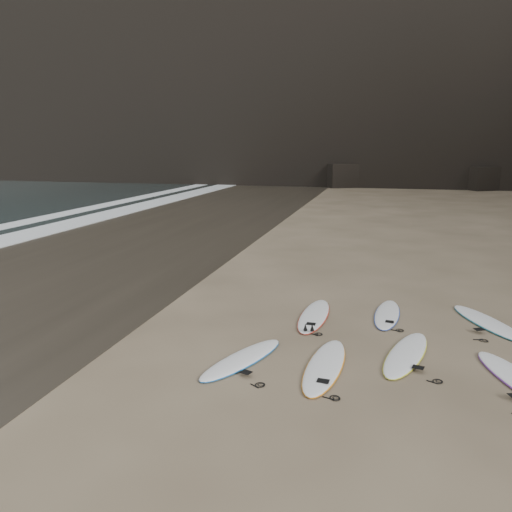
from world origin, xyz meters
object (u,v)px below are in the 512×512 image
at_px(surfboard_5, 314,315).
at_px(surfboard_6, 387,314).
at_px(surfboard_2, 406,353).
at_px(surfboard_1, 325,365).
at_px(surfboard_7, 488,322).
at_px(surfboard_0, 242,359).

xyz_separation_m(surfboard_5, surfboard_6, (1.85, 0.59, -0.00)).
bearing_deg(surfboard_2, surfboard_1, -133.05).
bearing_deg(surfboard_7, surfboard_6, 154.08).
bearing_deg(surfboard_1, surfboard_6, 75.09).
distance_m(surfboard_1, surfboard_7, 5.10).
relative_size(surfboard_5, surfboard_6, 1.11).
height_order(surfboard_2, surfboard_7, surfboard_7).
distance_m(surfboard_2, surfboard_6, 2.58).
relative_size(surfboard_0, surfboard_7, 0.93).
bearing_deg(surfboard_6, surfboard_2, -76.76).
bearing_deg(surfboard_5, surfboard_6, 19.68).
bearing_deg(surfboard_1, surfboard_5, 105.97).
xyz_separation_m(surfboard_1, surfboard_6, (1.23, 3.57, -0.01)).
bearing_deg(surfboard_0, surfboard_2, 40.36).
distance_m(surfboard_0, surfboard_1, 1.71).
bearing_deg(surfboard_6, surfboard_5, -157.72).
relative_size(surfboard_0, surfboard_5, 0.93).
xyz_separation_m(surfboard_2, surfboard_5, (-2.24, 1.97, 0.00)).
bearing_deg(surfboard_5, surfboard_0, -107.39).
distance_m(surfboard_6, surfboard_7, 2.45).
bearing_deg(surfboard_5, surfboard_1, -76.13).
bearing_deg(surfboard_0, surfboard_6, 73.18).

